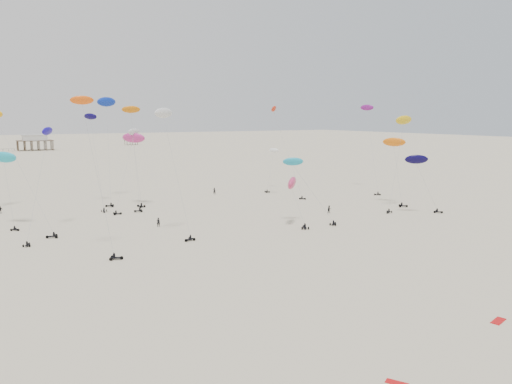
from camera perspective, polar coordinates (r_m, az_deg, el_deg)
ground_plane at (r=199.96m, az=-16.28°, el=2.19°), size 900.00×900.00×0.00m
pavilion_main at (r=345.62m, az=-23.94°, el=5.08°), size 21.00×13.00×9.80m
pavilion_small at (r=388.64m, az=-14.09°, el=5.76°), size 9.00×7.00×8.00m
rig_0 at (r=130.20m, az=2.90°, el=6.90°), size 7.30×9.85×24.24m
rig_1 at (r=145.88m, az=1.78°, el=3.26°), size 8.68×9.69×14.07m
rig_2 at (r=88.53m, az=-9.76°, el=5.17°), size 5.08×8.81×22.84m
rig_3 at (r=124.31m, az=-18.01°, el=5.35°), size 3.64×16.45×23.93m
rig_4 at (r=114.26m, az=18.24°, el=2.64°), size 9.11×5.33×13.35m
rig_5 at (r=99.32m, az=5.44°, el=1.71°), size 9.06×8.97×14.14m
rig_6 at (r=106.73m, az=-26.77°, el=2.84°), size 5.49×8.41×14.86m
rig_7 at (r=118.36m, az=-14.34°, el=4.03°), size 9.81×10.86×19.72m
rig_9 at (r=148.40m, az=12.83°, el=7.26°), size 9.02×15.08×26.43m
rig_10 at (r=115.74m, az=-13.88°, el=6.29°), size 4.34×5.75×23.81m
rig_11 at (r=78.68m, az=-17.86°, el=3.09°), size 5.56×7.94×24.52m
rig_12 at (r=101.45m, az=-26.04°, el=4.23°), size 9.89×15.85×25.03m
rig_13 at (r=118.39m, az=16.31°, el=6.55°), size 10.09×4.96×21.69m
rig_14 at (r=124.89m, az=15.66°, el=4.35°), size 5.11×8.80×16.48m
rig_15 at (r=121.66m, az=-13.71°, el=5.01°), size 5.93×7.59×17.73m
rig_16 at (r=96.95m, az=4.36°, el=0.25°), size 5.16×7.98×9.79m
rig_17 at (r=132.85m, az=-16.68°, el=8.37°), size 7.37×15.74×27.30m
rig_18 at (r=98.47m, az=-23.23°, el=3.51°), size 8.34×15.74×22.19m
spectator_0 at (r=99.09m, az=-11.09°, el=-3.91°), size 0.88×0.70×2.11m
spectator_1 at (r=111.86m, az=8.37°, el=-2.41°), size 1.04×0.64×2.05m
spectator_2 at (r=123.98m, az=-27.17°, el=-2.20°), size 1.20×0.71×1.96m
spectator_3 at (r=137.82m, az=-4.77°, el=-0.26°), size 0.95×0.91×2.15m
grounded_kite_a at (r=59.63m, az=25.95°, el=-13.15°), size 2.36×1.46×0.08m
grounded_kite_b at (r=44.39m, az=15.82°, el=-20.31°), size 1.52×1.90×0.07m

